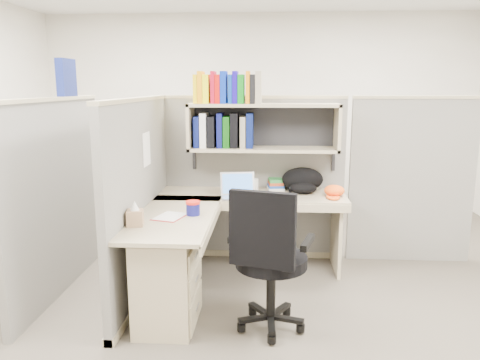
# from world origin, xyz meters

# --- Properties ---
(ground) EXTENTS (6.00, 6.00, 0.00)m
(ground) POSITION_xyz_m (0.00, 0.00, 0.00)
(ground) COLOR #332E27
(ground) RESTS_ON ground
(room_shell) EXTENTS (6.00, 6.00, 6.00)m
(room_shell) POSITION_xyz_m (0.00, 0.00, 1.62)
(room_shell) COLOR beige
(room_shell) RESTS_ON ground
(cubicle) EXTENTS (3.79, 1.84, 1.95)m
(cubicle) POSITION_xyz_m (-0.37, 0.45, 0.91)
(cubicle) COLOR slate
(cubicle) RESTS_ON ground
(desk) EXTENTS (1.74, 1.75, 0.73)m
(desk) POSITION_xyz_m (-0.41, -0.29, 0.44)
(desk) COLOR tan
(desk) RESTS_ON ground
(laptop) EXTENTS (0.37, 0.37, 0.23)m
(laptop) POSITION_xyz_m (-0.11, 0.40, 0.84)
(laptop) COLOR #BCBDC1
(laptop) RESTS_ON desk
(backpack) EXTENTS (0.46, 0.39, 0.23)m
(backpack) POSITION_xyz_m (0.48, 0.67, 0.85)
(backpack) COLOR black
(backpack) RESTS_ON desk
(orange_cap) EXTENTS (0.23, 0.25, 0.10)m
(orange_cap) POSITION_xyz_m (0.76, 0.54, 0.78)
(orange_cap) COLOR #F25515
(orange_cap) RESTS_ON desk
(snack_canister) EXTENTS (0.11, 0.11, 0.11)m
(snack_canister) POSITION_xyz_m (-0.43, -0.18, 0.79)
(snack_canister) COLOR navy
(snack_canister) RESTS_ON desk
(tissue_box) EXTENTS (0.13, 0.13, 0.18)m
(tissue_box) POSITION_xyz_m (-0.80, -0.48, 0.82)
(tissue_box) COLOR tan
(tissue_box) RESTS_ON desk
(mouse) EXTENTS (0.09, 0.07, 0.03)m
(mouse) POSITION_xyz_m (0.22, 0.32, 0.75)
(mouse) COLOR #92A5CF
(mouse) RESTS_ON desk
(paper_cup) EXTENTS (0.08, 0.08, 0.11)m
(paper_cup) POSITION_xyz_m (0.02, 0.75, 0.78)
(paper_cup) COLOR silver
(paper_cup) RESTS_ON desk
(book_stack) EXTENTS (0.18, 0.23, 0.10)m
(book_stack) POSITION_xyz_m (0.22, 0.80, 0.78)
(book_stack) COLOR gray
(book_stack) RESTS_ON desk
(loose_paper) EXTENTS (0.25, 0.29, 0.00)m
(loose_paper) POSITION_xyz_m (-0.60, -0.23, 0.73)
(loose_paper) COLOR silver
(loose_paper) RESTS_ON desk
(task_chair) EXTENTS (0.61, 0.56, 1.06)m
(task_chair) POSITION_xyz_m (0.17, -0.61, 0.38)
(task_chair) COLOR black
(task_chair) RESTS_ON ground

